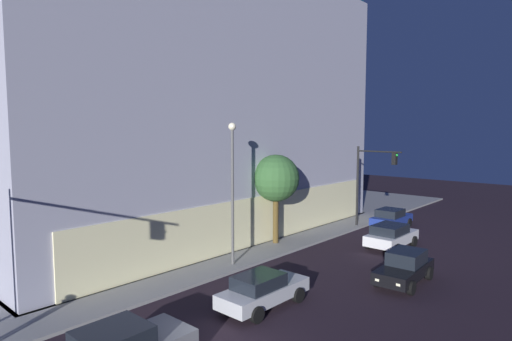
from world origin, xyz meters
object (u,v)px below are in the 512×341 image
object	(u,v)px
street_lamp_sidewalk	(232,176)
car_silver	(263,290)
modern_building	(164,94)
traffic_light_far_corner	(370,174)
car_blue	(391,218)
sidewalk_tree	(276,179)
car_black	(405,267)
car_white	(391,235)

from	to	relation	value
street_lamp_sidewalk	car_silver	size ratio (longest dim) A/B	1.78
modern_building	car_silver	world-z (taller)	modern_building
traffic_light_far_corner	car_blue	bearing A→B (deg)	-29.24
modern_building	car_blue	xyz separation A→B (m)	(11.53, -14.46, -10.03)
sidewalk_tree	car_black	size ratio (longest dim) A/B	1.37
modern_building	car_white	xyz separation A→B (m)	(5.69, -17.08, -9.97)
sidewalk_tree	car_silver	bearing A→B (deg)	-143.96
modern_building	street_lamp_sidewalk	xyz separation A→B (m)	(-4.14, -11.99, -5.59)
car_blue	sidewalk_tree	bearing A→B (deg)	160.73
modern_building	car_blue	bearing A→B (deg)	-51.45
traffic_light_far_corner	car_blue	distance (m)	4.20
sidewalk_tree	car_black	distance (m)	10.35
street_lamp_sidewalk	sidewalk_tree	size ratio (longest dim) A/B	1.34
street_lamp_sidewalk	car_black	world-z (taller)	street_lamp_sidewalk
street_lamp_sidewalk	car_silver	bearing A→B (deg)	-122.11
sidewalk_tree	car_black	world-z (taller)	sidewalk_tree
traffic_light_far_corner	street_lamp_sidewalk	world-z (taller)	street_lamp_sidewalk
sidewalk_tree	car_black	bearing A→B (deg)	-97.41
traffic_light_far_corner	car_black	size ratio (longest dim) A/B	1.46
car_white	car_blue	world-z (taller)	car_white
modern_building	street_lamp_sidewalk	bearing A→B (deg)	-109.05
modern_building	sidewalk_tree	bearing A→B (deg)	-83.86
car_black	car_white	bearing A→B (deg)	30.01
street_lamp_sidewalk	car_blue	world-z (taller)	street_lamp_sidewalk
street_lamp_sidewalk	car_white	size ratio (longest dim) A/B	1.88
sidewalk_tree	car_white	xyz separation A→B (m)	(4.52, -6.24, -3.73)
street_lamp_sidewalk	car_silver	distance (m)	7.36
car_black	car_white	size ratio (longest dim) A/B	1.02
street_lamp_sidewalk	car_black	xyz separation A→B (m)	(4.06, -8.42, -4.40)
sidewalk_tree	street_lamp_sidewalk	bearing A→B (deg)	-167.72
traffic_light_far_corner	sidewalk_tree	size ratio (longest dim) A/B	1.06
modern_building	sidewalk_tree	xyz separation A→B (m)	(1.17, -10.84, -6.24)
traffic_light_far_corner	sidewalk_tree	bearing A→B (deg)	163.03
street_lamp_sidewalk	car_blue	xyz separation A→B (m)	(15.67, -2.47, -4.44)
sidewalk_tree	car_blue	bearing A→B (deg)	-19.27
modern_building	car_blue	size ratio (longest dim) A/B	7.30
car_silver	car_blue	size ratio (longest dim) A/B	1.10
sidewalk_tree	car_white	world-z (taller)	sidewalk_tree
street_lamp_sidewalk	car_blue	bearing A→B (deg)	-8.95
traffic_light_far_corner	car_white	xyz separation A→B (m)	(-4.03, -3.63, -3.59)
street_lamp_sidewalk	sidewalk_tree	xyz separation A→B (m)	(5.31, 1.15, -0.65)
car_black	traffic_light_far_corner	bearing A→B (deg)	35.40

